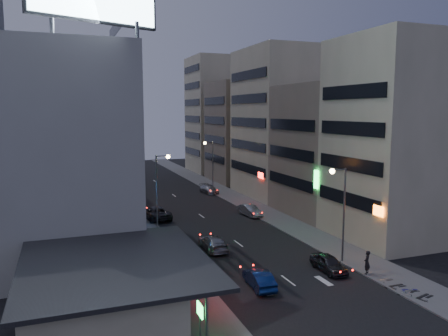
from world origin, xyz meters
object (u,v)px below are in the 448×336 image
road_car_blue (259,279)px  road_car_silver (213,243)px  scooter_silver_a (411,281)px  scooter_black_b (402,277)px  parked_car_right_mid (250,210)px  scooter_blue (417,282)px  parked_car_right_near (329,263)px  parked_car_left (156,213)px  scooter_black_a (427,285)px  person (367,262)px  scooter_silver_b (390,272)px  parked_car_right_far (209,189)px

road_car_blue → road_car_silver: 9.42m
scooter_silver_a → scooter_black_b: (0.05, 0.95, 0.00)m
parked_car_right_mid → scooter_blue: size_ratio=2.46×
scooter_silver_a → parked_car_right_near: bearing=16.0°
parked_car_left → scooter_black_b: bearing=110.1°
parked_car_right_mid → scooter_black_a: parked_car_right_mid is taller
parked_car_left → road_car_silver: size_ratio=1.19×
person → scooter_silver_a: person is taller
road_car_blue → scooter_black_b: road_car_blue is taller
scooter_silver_b → road_car_blue: bearing=79.8°
road_car_blue → scooter_silver_a: size_ratio=2.20×
parked_car_left → person: bearing=110.3°
parked_car_right_mid → scooter_black_b: (1.83, -23.76, -0.00)m
scooter_black_a → scooter_silver_b: (-0.39, 3.20, -0.11)m
parked_car_right_near → scooter_silver_b: 4.62m
parked_car_right_near → parked_car_right_far: bearing=89.2°
scooter_black_a → parked_car_right_near: bearing=16.4°
parked_car_right_near → parked_car_right_mid: parked_car_right_mid is taller
parked_car_right_near → parked_car_right_far: parked_car_right_near is taller
parked_car_right_near → scooter_black_b: bearing=-49.8°
parked_car_left → person: 26.44m
parked_car_right_mid → scooter_silver_b: size_ratio=2.58×
parked_car_right_near → road_car_silver: 10.89m
scooter_silver_a → scooter_silver_b: size_ratio=1.13×
road_car_blue → scooter_black_b: size_ratio=2.19×
person → scooter_silver_a: 3.69m
parked_car_left → scooter_black_a: (13.39, -28.16, -0.06)m
parked_car_right_near → parked_car_right_far: (1.61, 35.25, -0.01)m
scooter_black_a → scooter_black_b: scooter_black_a is taller
parked_car_left → scooter_black_a: parked_car_left is taller
parked_car_right_near → person: (2.31, -1.78, 0.38)m
parked_car_right_far → scooter_silver_a: (1.78, -40.54, 0.01)m
parked_car_right_mid → road_car_silver: size_ratio=0.87×
parked_car_right_mid → road_car_silver: road_car_silver is taller
scooter_silver_b → parked_car_right_near: bearing=49.2°
parked_car_left → scooter_silver_b: size_ratio=3.52×
parked_car_right_mid → scooter_black_b: parked_car_right_mid is taller
parked_car_right_mid → scooter_black_a: (2.19, -25.74, 0.04)m
parked_car_right_far → scooter_black_a: (2.19, -41.58, 0.06)m
parked_car_right_far → scooter_blue: 40.80m
scooter_blue → scooter_silver_b: (-0.38, 2.36, -0.02)m
scooter_black_b → person: bearing=23.7°
scooter_silver_a → scooter_blue: (0.39, -0.20, -0.04)m
parked_car_right_far → scooter_black_a: size_ratio=2.33×
scooter_black_a → scooter_silver_a: 1.11m
scooter_silver_b → parked_car_left: bearing=29.2°
parked_car_right_mid → person: 21.22m
road_car_blue → person: (8.93, -0.78, 0.40)m
parked_car_left → scooter_silver_b: bearing=111.1°
parked_car_right_near → person: 2.94m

